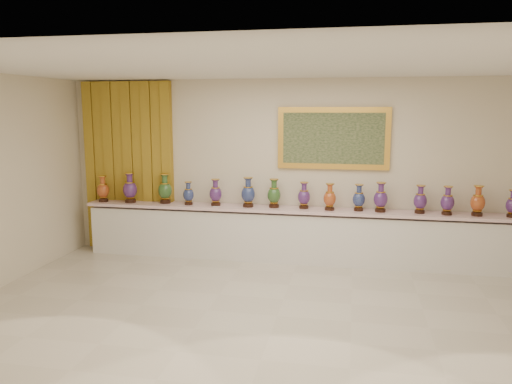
# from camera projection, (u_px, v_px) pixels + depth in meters

# --- Properties ---
(ground) EXTENTS (8.00, 8.00, 0.00)m
(ground) POSITION_uv_depth(u_px,v_px,m) (277.00, 316.00, 6.11)
(ground) COLOR beige
(ground) RESTS_ON ground
(room) EXTENTS (8.00, 8.00, 8.00)m
(room) POSITION_uv_depth(u_px,v_px,m) (159.00, 162.00, 8.68)
(room) COLOR beige
(room) RESTS_ON ground
(counter) EXTENTS (7.28, 0.48, 0.90)m
(counter) POSITION_uv_depth(u_px,v_px,m) (298.00, 236.00, 8.24)
(counter) COLOR white
(counter) RESTS_ON ground
(vase_0) EXTENTS (0.28, 0.28, 0.46)m
(vase_0) POSITION_uv_depth(u_px,v_px,m) (103.00, 190.00, 8.72)
(vase_0) COLOR black
(vase_0) RESTS_ON counter
(vase_1) EXTENTS (0.28, 0.28, 0.52)m
(vase_1) POSITION_uv_depth(u_px,v_px,m) (130.00, 189.00, 8.64)
(vase_1) COLOR black
(vase_1) RESTS_ON counter
(vase_2) EXTENTS (0.26, 0.26, 0.51)m
(vase_2) POSITION_uv_depth(u_px,v_px,m) (165.00, 190.00, 8.58)
(vase_2) COLOR black
(vase_2) RESTS_ON counter
(vase_3) EXTENTS (0.22, 0.22, 0.39)m
(vase_3) POSITION_uv_depth(u_px,v_px,m) (188.00, 194.00, 8.45)
(vase_3) COLOR black
(vase_3) RESTS_ON counter
(vase_4) EXTENTS (0.28, 0.28, 0.45)m
(vase_4) POSITION_uv_depth(u_px,v_px,m) (216.00, 194.00, 8.36)
(vase_4) COLOR black
(vase_4) RESTS_ON counter
(vase_5) EXTENTS (0.24, 0.24, 0.50)m
(vase_5) POSITION_uv_depth(u_px,v_px,m) (248.00, 194.00, 8.25)
(vase_5) COLOR black
(vase_5) RESTS_ON counter
(vase_6) EXTENTS (0.23, 0.23, 0.48)m
(vase_6) POSITION_uv_depth(u_px,v_px,m) (274.00, 195.00, 8.20)
(vase_6) COLOR black
(vase_6) RESTS_ON counter
(vase_7) EXTENTS (0.25, 0.25, 0.44)m
(vase_7) POSITION_uv_depth(u_px,v_px,m) (304.00, 197.00, 8.12)
(vase_7) COLOR black
(vase_7) RESTS_ON counter
(vase_8) EXTENTS (0.24, 0.24, 0.43)m
(vase_8) POSITION_uv_depth(u_px,v_px,m) (330.00, 198.00, 7.99)
(vase_8) COLOR black
(vase_8) RESTS_ON counter
(vase_9) EXTENTS (0.23, 0.23, 0.43)m
(vase_9) POSITION_uv_depth(u_px,v_px,m) (359.00, 199.00, 7.94)
(vase_9) COLOR black
(vase_9) RESTS_ON counter
(vase_10) EXTENTS (0.26, 0.26, 0.47)m
(vase_10) POSITION_uv_depth(u_px,v_px,m) (381.00, 199.00, 7.85)
(vase_10) COLOR black
(vase_10) RESTS_ON counter
(vase_11) EXTENTS (0.20, 0.20, 0.44)m
(vase_11) POSITION_uv_depth(u_px,v_px,m) (420.00, 201.00, 7.76)
(vase_11) COLOR black
(vase_11) RESTS_ON counter
(vase_12) EXTENTS (0.26, 0.26, 0.44)m
(vase_12) POSITION_uv_depth(u_px,v_px,m) (447.00, 202.00, 7.64)
(vase_12) COLOR black
(vase_12) RESTS_ON counter
(vase_13) EXTENTS (0.23, 0.23, 0.47)m
(vase_13) POSITION_uv_depth(u_px,v_px,m) (478.00, 202.00, 7.56)
(vase_13) COLOR black
(vase_13) RESTS_ON counter
(label_card) EXTENTS (0.10, 0.06, 0.00)m
(label_card) POSITION_uv_depth(u_px,v_px,m) (216.00, 207.00, 8.28)
(label_card) COLOR white
(label_card) RESTS_ON counter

